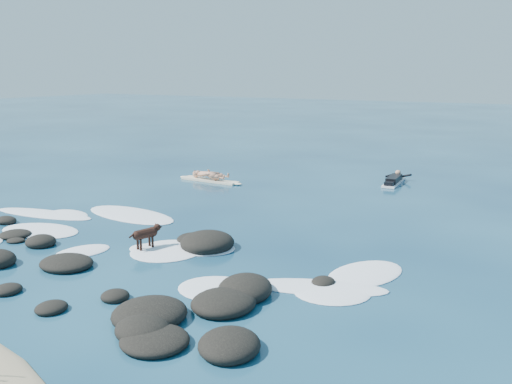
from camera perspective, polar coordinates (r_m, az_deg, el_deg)
The scene contains 6 objects.
ground at distance 16.42m, azimuth -9.60°, elevation -5.30°, with size 160.00×160.00×0.00m, color #0A2642.
reef_rocks at distance 13.66m, azimuth -11.05°, elevation -8.47°, with size 12.54×6.92×0.63m.
breaking_foam at distance 16.75m, azimuth -12.16°, elevation -5.02°, with size 14.68×7.54×0.12m.
standing_surfer_rig at distance 25.39m, azimuth -4.65°, elevation 2.75°, with size 3.41×0.74×1.94m.
paddling_surfer_rig at distance 25.65m, azimuth 13.63°, elevation 1.17°, with size 1.21×2.70×0.47m.
dog at distance 15.96m, azimuth -10.88°, elevation -4.10°, with size 0.46×1.10×0.71m.
Camera 1 is at (10.03, -12.06, 4.85)m, focal length 40.00 mm.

